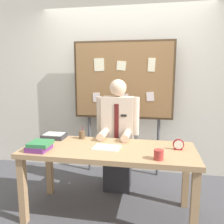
% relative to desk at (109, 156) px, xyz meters
% --- Properties ---
extents(ground_plane, '(12.00, 12.00, 0.00)m').
position_rel_desk_xyz_m(ground_plane, '(0.00, 0.00, -0.67)').
color(ground_plane, '#4C4C51').
extents(back_wall, '(6.40, 0.08, 2.70)m').
position_rel_desk_xyz_m(back_wall, '(0.00, 1.27, 0.68)').
color(back_wall, silver).
rests_on(back_wall, ground_plane).
extents(desk, '(1.79, 0.73, 0.76)m').
position_rel_desk_xyz_m(desk, '(0.00, 0.00, 0.00)').
color(desk, tan).
rests_on(desk, ground_plane).
extents(person, '(0.55, 0.56, 1.46)m').
position_rel_desk_xyz_m(person, '(0.00, 0.58, 0.01)').
color(person, '#2D2D33').
rests_on(person, ground_plane).
extents(bulletin_board, '(1.45, 0.09, 1.99)m').
position_rel_desk_xyz_m(bulletin_board, '(-0.00, 1.06, 0.74)').
color(bulletin_board, '#4C3823').
rests_on(bulletin_board, ground_plane).
extents(book_stack, '(0.23, 0.23, 0.09)m').
position_rel_desk_xyz_m(book_stack, '(-0.67, -0.21, 0.14)').
color(book_stack, '#72337F').
rests_on(book_stack, desk).
extents(open_notebook, '(0.28, 0.22, 0.01)m').
position_rel_desk_xyz_m(open_notebook, '(-0.02, -0.02, 0.10)').
color(open_notebook, silver).
rests_on(open_notebook, desk).
extents(desk_clock, '(0.11, 0.04, 0.11)m').
position_rel_desk_xyz_m(desk_clock, '(0.71, 0.06, 0.14)').
color(desk_clock, maroon).
rests_on(desk_clock, desk).
extents(coffee_mug, '(0.09, 0.09, 0.09)m').
position_rel_desk_xyz_m(coffee_mug, '(0.51, -0.25, 0.14)').
color(coffee_mug, '#B23833').
rests_on(coffee_mug, desk).
extents(pen_holder, '(0.07, 0.07, 0.16)m').
position_rel_desk_xyz_m(pen_holder, '(-0.38, 0.27, 0.14)').
color(pen_holder, brown).
rests_on(pen_holder, desk).
extents(paper_tray, '(0.26, 0.20, 0.06)m').
position_rel_desk_xyz_m(paper_tray, '(-0.71, 0.22, 0.12)').
color(paper_tray, '#333338').
rests_on(paper_tray, desk).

